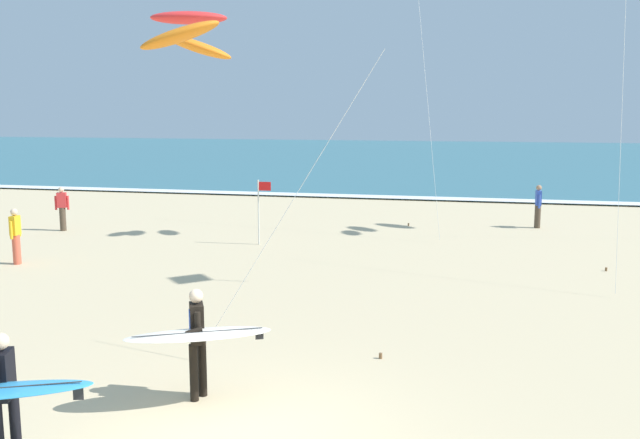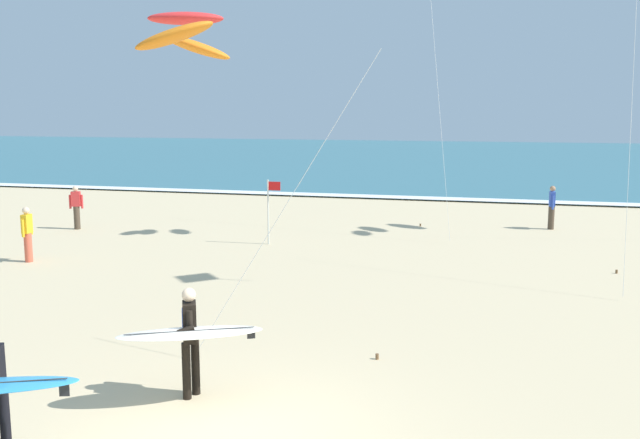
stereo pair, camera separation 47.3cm
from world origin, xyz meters
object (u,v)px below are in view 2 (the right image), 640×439
at_px(bystander_red_top, 76,207).
at_px(bystander_blue_top, 552,207).
at_px(surfer_lead, 190,334).
at_px(lifeguard_flag, 270,205).
at_px(bystander_yellow_top, 27,234).
at_px(kite_arc_scarlet_high, 186,35).

distance_m(bystander_red_top, bystander_blue_top, 17.27).
xyz_separation_m(surfer_lead, lifeguard_flag, (-2.81, 11.96, 0.22)).
bearing_deg(bystander_yellow_top, kite_arc_scarlet_high, -37.25).
relative_size(bystander_yellow_top, lifeguard_flag, 0.76).
relative_size(bystander_yellow_top, bystander_red_top, 1.00).
height_order(surfer_lead, bystander_blue_top, surfer_lead).
xyz_separation_m(bystander_yellow_top, lifeguard_flag, (5.85, 4.27, 0.45)).
xyz_separation_m(bystander_blue_top, lifeguard_flag, (-9.00, -5.26, 0.45)).
height_order(surfer_lead, bystander_yellow_top, surfer_lead).
height_order(bystander_yellow_top, bystander_red_top, same).
bearing_deg(bystander_red_top, lifeguard_flag, -6.75).
height_order(kite_arc_scarlet_high, lifeguard_flag, kite_arc_scarlet_high).
distance_m(bystander_yellow_top, bystander_blue_top, 17.64).
bearing_deg(lifeguard_flag, kite_arc_scarlet_high, -78.38).
bearing_deg(bystander_yellow_top, surfer_lead, -41.61).
relative_size(surfer_lead, bystander_yellow_top, 1.36).
relative_size(kite_arc_scarlet_high, lifeguard_flag, 2.81).
distance_m(surfer_lead, bystander_blue_top, 18.29).
height_order(bystander_yellow_top, bystander_blue_top, same).
bearing_deg(kite_arc_scarlet_high, bystander_red_top, 131.21).
xyz_separation_m(kite_arc_scarlet_high, bystander_yellow_top, (-7.97, 6.06, -4.73)).
xyz_separation_m(bystander_red_top, bystander_blue_top, (16.71, 4.35, 0.00)).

